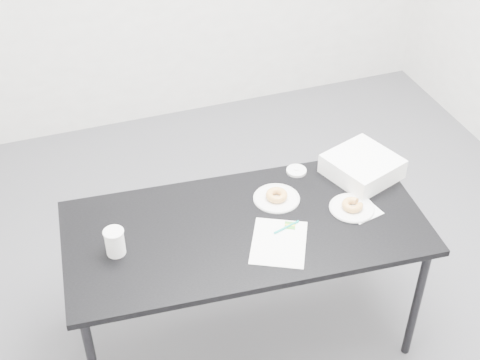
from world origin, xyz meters
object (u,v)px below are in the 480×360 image
object	(u,v)px
table	(245,235)
scorecard	(279,242)
pen	(286,227)
plate_far	(277,198)
plate_near	(352,208)
donut_near	(352,205)
bakery_box	(362,166)
donut_far	(277,195)
coffee_cup	(115,242)

from	to	relation	value
table	scorecard	world-z (taller)	scorecard
pen	plate_far	size ratio (longest dim) A/B	0.63
table	scorecard	distance (m)	0.19
table	plate_near	size ratio (longest dim) A/B	7.97
plate_far	donut_near	bearing A→B (deg)	-31.11
bakery_box	pen	bearing A→B (deg)	-173.18
plate_far	plate_near	bearing A→B (deg)	-31.11
table	donut_far	world-z (taller)	donut_far
donut_far	bakery_box	world-z (taller)	bakery_box
table	donut_far	size ratio (longest dim) A/B	16.29
table	donut_near	bearing A→B (deg)	-1.53
table	pen	bearing A→B (deg)	-20.24
plate_far	donut_far	xyz separation A→B (m)	(0.00, 0.00, 0.02)
table	pen	world-z (taller)	pen
donut_near	coffee_cup	xyz separation A→B (m)	(-1.08, 0.07, 0.04)
pen	plate_near	xyz separation A→B (m)	(0.34, 0.02, -0.00)
table	plate_far	bearing A→B (deg)	37.20
donut_near	plate_far	size ratio (longest dim) A/B	0.45
pen	bakery_box	size ratio (longest dim) A/B	0.45
scorecard	plate_far	distance (m)	0.30
scorecard	pen	size ratio (longest dim) A/B	2.15
plate_near	plate_far	bearing A→B (deg)	148.89
plate_near	coffee_cup	world-z (taller)	coffee_cup
bakery_box	scorecard	bearing A→B (deg)	-169.78
pen	donut_far	bearing A→B (deg)	64.53
plate_near	donut_near	xyz separation A→B (m)	(0.00, 0.00, 0.02)
bakery_box	table	bearing A→B (deg)	174.80
plate_far	donut_far	world-z (taller)	donut_far
pen	donut_near	xyz separation A→B (m)	(0.34, 0.02, 0.02)
table	bakery_box	distance (m)	0.69
donut_near	pen	bearing A→B (deg)	-176.12
table	coffee_cup	xyz separation A→B (m)	(-0.58, 0.02, 0.12)
donut_far	bakery_box	bearing A→B (deg)	4.47
scorecard	bakery_box	size ratio (longest dim) A/B	0.97
pen	bakery_box	distance (m)	0.55
coffee_cup	bakery_box	world-z (taller)	coffee_cup
scorecard	pen	world-z (taller)	pen
pen	plate_far	bearing A→B (deg)	64.53
plate_far	coffee_cup	xyz separation A→B (m)	(-0.78, -0.11, 0.06)
donut_near	plate_far	world-z (taller)	donut_near
plate_near	plate_far	xyz separation A→B (m)	(-0.30, 0.18, -0.00)
scorecard	coffee_cup	bearing A→B (deg)	-167.26
coffee_cup	bakery_box	distance (m)	1.25
plate_near	bakery_box	distance (m)	0.27
table	donut_far	xyz separation A→B (m)	(0.20, 0.13, 0.08)
bakery_box	donut_far	bearing A→B (deg)	165.37
pen	donut_near	world-z (taller)	donut_near
scorecard	coffee_cup	size ratio (longest dim) A/B	2.38
table	donut_near	distance (m)	0.51
scorecard	plate_far	size ratio (longest dim) A/B	1.35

